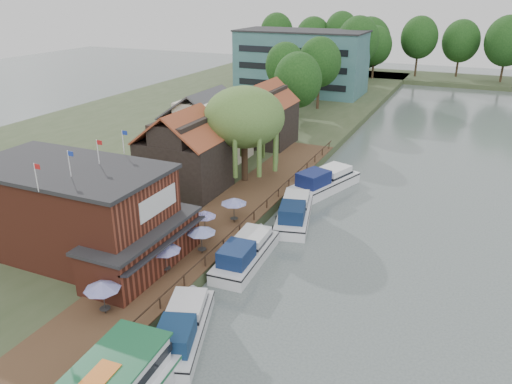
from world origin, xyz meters
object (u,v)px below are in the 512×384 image
at_px(umbrella_1, 165,258).
at_px(cruiser_2, 294,209).
at_px(cottage_b, 206,126).
at_px(umbrella_0, 104,298).
at_px(pub, 92,214).
at_px(cruiser_1, 246,250).
at_px(cottage_c, 266,113).
at_px(umbrella_2, 202,240).
at_px(cottage_a, 184,151).
at_px(umbrella_4, 234,210).
at_px(cruiser_3, 325,179).
at_px(umbrella_3, 205,223).
at_px(cruiser_0, 182,324).
at_px(willow, 244,135).
at_px(hotel_block, 301,62).

relative_size(umbrella_1, cruiser_2, 0.24).
bearing_deg(cottage_b, umbrella_0, -72.54).
bearing_deg(pub, cruiser_1, 27.50).
relative_size(cottage_c, umbrella_2, 3.58).
height_order(cottage_a, cruiser_2, cottage_a).
distance_m(cottage_a, umbrella_4, 10.14).
distance_m(pub, cruiser_1, 12.29).
bearing_deg(cottage_a, umbrella_1, -63.41).
height_order(cottage_a, cruiser_3, cottage_a).
distance_m(umbrella_2, cruiser_3, 20.15).
bearing_deg(cottage_a, umbrella_4, -31.91).
bearing_deg(umbrella_3, cruiser_0, -67.27).
bearing_deg(umbrella_1, umbrella_0, -97.55).
relative_size(cottage_c, umbrella_3, 3.58).
bearing_deg(cottage_c, umbrella_4, -73.31).
bearing_deg(pub, umbrella_3, 45.82).
height_order(cottage_c, umbrella_2, cottage_c).
distance_m(cottage_c, umbrella_0, 40.37).
bearing_deg(umbrella_0, cottage_c, 98.15).
xyz_separation_m(cottage_c, umbrella_1, (6.49, -33.96, -2.96)).
relative_size(umbrella_3, umbrella_4, 1.00).
bearing_deg(umbrella_4, willow, 110.24).
height_order(cottage_b, cruiser_1, cottage_b).
bearing_deg(cruiser_1, umbrella_3, 164.59).
bearing_deg(umbrella_4, cruiser_1, -53.87).
xyz_separation_m(cottage_b, cruiser_0, (14.91, -29.84, -4.11)).
bearing_deg(cruiser_3, cottage_b, -167.02).
bearing_deg(umbrella_3, willow, 101.26).
distance_m(hotel_block, umbrella_0, 78.22).
bearing_deg(hotel_block, cottage_c, -77.80).
xyz_separation_m(umbrella_0, umbrella_3, (0.50, 12.25, 0.00)).
relative_size(cottage_c, cruiser_3, 0.78).
xyz_separation_m(umbrella_2, umbrella_3, (-1.26, 2.72, 0.00)).
relative_size(cottage_c, cruiser_1, 0.86).
bearing_deg(cruiser_2, umbrella_0, -119.42).
xyz_separation_m(cruiser_0, cruiser_2, (0.44, 19.29, 0.09)).
bearing_deg(cottage_a, cottage_c, 86.99).
relative_size(umbrella_0, cruiser_0, 0.25).
relative_size(pub, cruiser_0, 2.11).
xyz_separation_m(umbrella_0, cruiser_3, (5.94, 29.22, -0.95)).
bearing_deg(pub, cottage_a, 93.81).
distance_m(cottage_c, umbrella_3, 28.45).
bearing_deg(cruiser_1, cruiser_0, -90.43).
bearing_deg(umbrella_1, willow, 98.52).
bearing_deg(pub, hotel_block, 96.43).
xyz_separation_m(pub, cruiser_1, (10.46, 5.45, -3.45)).
bearing_deg(umbrella_1, umbrella_4, 85.66).
distance_m(hotel_block, cottage_b, 46.21).
xyz_separation_m(cottage_c, cruiser_0, (10.91, -38.84, -4.11)).
distance_m(hotel_block, umbrella_2, 69.26).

